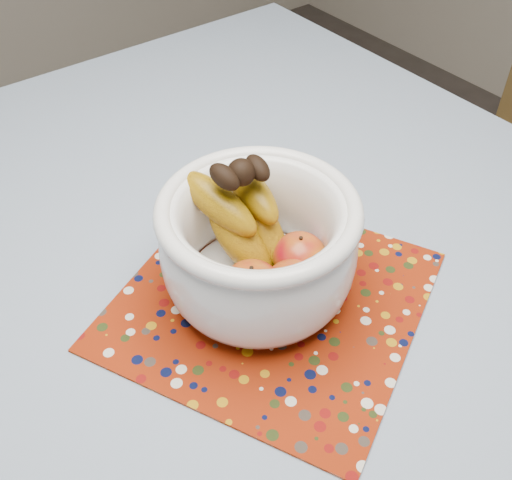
% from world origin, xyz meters
% --- Properties ---
extents(table, '(1.20, 1.20, 0.75)m').
position_xyz_m(table, '(0.00, 0.00, 0.67)').
color(table, brown).
rests_on(table, ground).
extents(tablecloth, '(1.32, 1.32, 0.01)m').
position_xyz_m(tablecloth, '(0.00, 0.00, 0.76)').
color(tablecloth, slate).
rests_on(tablecloth, table).
extents(placemat, '(0.50, 0.50, 0.00)m').
position_xyz_m(placemat, '(0.04, -0.11, 0.76)').
color(placemat, maroon).
rests_on(placemat, tablecloth).
extents(fruit_bowl, '(0.25, 0.26, 0.19)m').
position_xyz_m(fruit_bowl, '(0.04, -0.08, 0.85)').
color(fruit_bowl, white).
rests_on(fruit_bowl, placemat).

